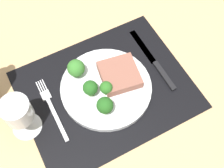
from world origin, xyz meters
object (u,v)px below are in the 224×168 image
object	(u,v)px
fork	(52,109)
knife	(156,64)
steak	(119,75)
wine_glass	(18,113)
plate	(106,88)

from	to	relation	value
fork	knife	world-z (taller)	knife
steak	knife	bearing A→B (deg)	-1.85
fork	knife	xyz separation A→B (cm)	(31.17, -0.89, 0.05)
knife	steak	bearing A→B (deg)	178.93
steak	knife	world-z (taller)	steak
knife	wine_glass	distance (cm)	39.46
steak	fork	size ratio (longest dim) A/B	0.52
steak	knife	distance (cm)	11.84
plate	steak	bearing A→B (deg)	11.30
fork	wine_glass	distance (cm)	11.24
plate	knife	world-z (taller)	plate
fork	knife	distance (cm)	31.19
plate	wine_glass	xyz separation A→B (cm)	(-22.51, -0.14, 7.76)
fork	wine_glass	size ratio (longest dim) A/B	1.52
steak	wine_glass	distance (cm)	27.64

